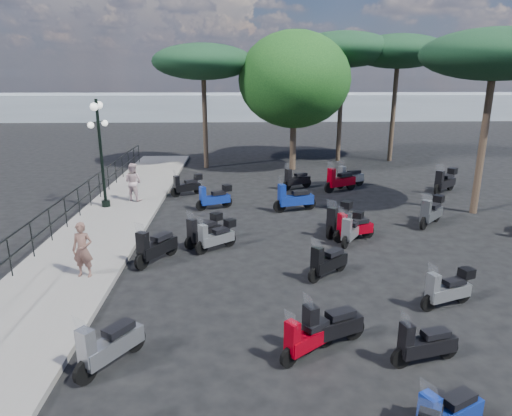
{
  "coord_description": "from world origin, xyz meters",
  "views": [
    {
      "loc": [
        -1.6,
        -12.18,
        5.43
      ],
      "look_at": [
        -1.09,
        2.09,
        1.2
      ],
      "focal_mm": 32.0,
      "sensor_mm": 36.0,
      "label": 1
    }
  ],
  "objects_px": {
    "woman": "(83,250)",
    "pine_3": "(495,55)",
    "scooter_10": "(296,180)",
    "scooter_1": "(109,346)",
    "lamp_post_1": "(100,147)",
    "scooter_14": "(327,262)",
    "scooter_2": "(156,247)",
    "pine_0": "(343,50)",
    "scooter_4": "(215,198)",
    "broadleaf_tree": "(294,80)",
    "scooter_20": "(352,230)",
    "pine_2": "(203,62)",
    "scooter_15": "(339,220)",
    "scooter_19": "(448,290)",
    "scooter_9": "(294,199)",
    "scooter_21": "(353,228)",
    "pine_1": "(398,52)",
    "scooter_8": "(216,237)",
    "scooter_16": "(340,181)",
    "scooter_11": "(447,415)",
    "scooter_26": "(431,212)",
    "scooter_7": "(307,338)",
    "scooter_28": "(445,181)",
    "scooter_22": "(350,178)",
    "scooter_3": "(204,231)",
    "pedestrian_far": "(133,182)",
    "scooter_5": "(187,186)",
    "lamp_post_2": "(101,157)",
    "scooter_12": "(424,345)"
  },
  "relations": [
    {
      "from": "woman",
      "to": "pine_3",
      "type": "xyz_separation_m",
      "value": [
        13.65,
        5.84,
        5.16
      ]
    },
    {
      "from": "scooter_10",
      "to": "scooter_1",
      "type": "bearing_deg",
      "value": 130.9
    },
    {
      "from": "lamp_post_1",
      "to": "scooter_14",
      "type": "distance_m",
      "value": 10.63
    },
    {
      "from": "scooter_2",
      "to": "pine_0",
      "type": "height_order",
      "value": "pine_0"
    },
    {
      "from": "scooter_4",
      "to": "broadleaf_tree",
      "type": "bearing_deg",
      "value": -52.02
    },
    {
      "from": "scooter_20",
      "to": "pine_2",
      "type": "distance_m",
      "value": 15.11
    },
    {
      "from": "scooter_15",
      "to": "scooter_19",
      "type": "relative_size",
      "value": 1.02
    },
    {
      "from": "scooter_20",
      "to": "broadleaf_tree",
      "type": "height_order",
      "value": "broadleaf_tree"
    },
    {
      "from": "scooter_9",
      "to": "scooter_19",
      "type": "xyz_separation_m",
      "value": [
        2.78,
        -8.06,
        -0.06
      ]
    },
    {
      "from": "scooter_21",
      "to": "pine_2",
      "type": "distance_m",
      "value": 14.97
    },
    {
      "from": "lamp_post_1",
      "to": "pine_1",
      "type": "bearing_deg",
      "value": 28.34
    },
    {
      "from": "scooter_21",
      "to": "pine_0",
      "type": "distance_m",
      "value": 16.09
    },
    {
      "from": "scooter_8",
      "to": "scooter_9",
      "type": "relative_size",
      "value": 0.71
    },
    {
      "from": "scooter_16",
      "to": "pine_0",
      "type": "distance_m",
      "value": 10.22
    },
    {
      "from": "scooter_20",
      "to": "scooter_8",
      "type": "bearing_deg",
      "value": 39.48
    },
    {
      "from": "scooter_20",
      "to": "broadleaf_tree",
      "type": "distance_m",
      "value": 12.99
    },
    {
      "from": "scooter_11",
      "to": "scooter_26",
      "type": "relative_size",
      "value": 1.02
    },
    {
      "from": "scooter_19",
      "to": "scooter_1",
      "type": "bearing_deg",
      "value": 84.81
    },
    {
      "from": "scooter_4",
      "to": "scooter_7",
      "type": "height_order",
      "value": "scooter_4"
    },
    {
      "from": "lamp_post_1",
      "to": "scooter_28",
      "type": "bearing_deg",
      "value": 2.49
    },
    {
      "from": "scooter_9",
      "to": "scooter_14",
      "type": "bearing_deg",
      "value": 165.52
    },
    {
      "from": "scooter_22",
      "to": "scooter_4",
      "type": "bearing_deg",
      "value": 89.97
    },
    {
      "from": "scooter_14",
      "to": "scooter_26",
      "type": "relative_size",
      "value": 0.92
    },
    {
      "from": "scooter_1",
      "to": "pine_0",
      "type": "relative_size",
      "value": 0.19
    },
    {
      "from": "pine_3",
      "to": "scooter_3",
      "type": "bearing_deg",
      "value": -163.34
    },
    {
      "from": "scooter_21",
      "to": "pine_3",
      "type": "xyz_separation_m",
      "value": [
        5.65,
        3.0,
        5.62
      ]
    },
    {
      "from": "pedestrian_far",
      "to": "scooter_5",
      "type": "relative_size",
      "value": 1.14
    },
    {
      "from": "woman",
      "to": "scooter_2",
      "type": "relative_size",
      "value": 0.98
    },
    {
      "from": "scooter_10",
      "to": "scooter_14",
      "type": "bearing_deg",
      "value": 149.67
    },
    {
      "from": "pedestrian_far",
      "to": "scooter_1",
      "type": "distance_m",
      "value": 11.72
    },
    {
      "from": "lamp_post_1",
      "to": "scooter_4",
      "type": "xyz_separation_m",
      "value": [
        4.47,
        -0.01,
        -2.14
      ]
    },
    {
      "from": "scooter_14",
      "to": "scooter_19",
      "type": "distance_m",
      "value": 3.12
    },
    {
      "from": "scooter_9",
      "to": "scooter_15",
      "type": "bearing_deg",
      "value": -172.03
    },
    {
      "from": "broadleaf_tree",
      "to": "pine_1",
      "type": "height_order",
      "value": "broadleaf_tree"
    },
    {
      "from": "lamp_post_1",
      "to": "pine_0",
      "type": "xyz_separation_m",
      "value": [
        11.85,
        10.64,
        4.15
      ]
    },
    {
      "from": "scooter_10",
      "to": "scooter_19",
      "type": "relative_size",
      "value": 1.05
    },
    {
      "from": "lamp_post_2",
      "to": "pine_1",
      "type": "relative_size",
      "value": 0.46
    },
    {
      "from": "lamp_post_1",
      "to": "scooter_2",
      "type": "bearing_deg",
      "value": -67.79
    },
    {
      "from": "scooter_10",
      "to": "pedestrian_far",
      "type": "bearing_deg",
      "value": 79.25
    },
    {
      "from": "scooter_16",
      "to": "broadleaf_tree",
      "type": "relative_size",
      "value": 0.22
    },
    {
      "from": "lamp_post_1",
      "to": "woman",
      "type": "bearing_deg",
      "value": -85.22
    },
    {
      "from": "scooter_16",
      "to": "scooter_19",
      "type": "distance_m",
      "value": 11.22
    },
    {
      "from": "woman",
      "to": "pine_2",
      "type": "relative_size",
      "value": 0.21
    },
    {
      "from": "scooter_8",
      "to": "scooter_12",
      "type": "height_order",
      "value": "scooter_8"
    },
    {
      "from": "scooter_10",
      "to": "lamp_post_1",
      "type": "bearing_deg",
      "value": 82.95
    },
    {
      "from": "scooter_9",
      "to": "scooter_26",
      "type": "relative_size",
      "value": 1.32
    },
    {
      "from": "scooter_28",
      "to": "pine_3",
      "type": "distance_m",
      "value": 6.42
    },
    {
      "from": "scooter_9",
      "to": "scooter_3",
      "type": "bearing_deg",
      "value": 120.93
    },
    {
      "from": "scooter_14",
      "to": "pine_3",
      "type": "height_order",
      "value": "pine_3"
    },
    {
      "from": "scooter_1",
      "to": "scooter_15",
      "type": "bearing_deg",
      "value": -94.69
    }
  ]
}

